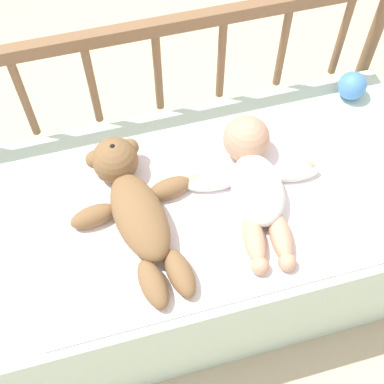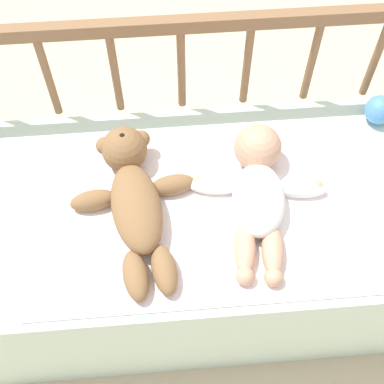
% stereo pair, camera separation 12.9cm
% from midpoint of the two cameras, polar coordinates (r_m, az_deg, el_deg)
% --- Properties ---
extents(ground_plane, '(12.00, 12.00, 0.00)m').
position_cam_midpoint_polar(ground_plane, '(1.72, 2.12, -8.68)').
color(ground_plane, '#C6B293').
extents(crib_mattress, '(1.29, 0.61, 0.43)m').
position_cam_midpoint_polar(crib_mattress, '(1.53, 2.38, -5.41)').
color(crib_mattress, silver).
rests_on(crib_mattress, ground_plane).
extents(crib_rail, '(1.29, 0.04, 0.73)m').
position_cam_midpoint_polar(crib_rail, '(1.47, 1.44, 11.71)').
color(crib_rail, brown).
rests_on(crib_rail, ground_plane).
extents(blanket, '(0.83, 0.52, 0.01)m').
position_cam_midpoint_polar(blanket, '(1.33, 3.47, -2.00)').
color(blanket, white).
rests_on(blanket, crib_mattress).
extents(teddy_bear, '(0.32, 0.46, 0.12)m').
position_cam_midpoint_polar(teddy_bear, '(1.30, -3.42, -0.54)').
color(teddy_bear, olive).
rests_on(teddy_bear, crib_mattress).
extents(baby, '(0.35, 0.42, 0.12)m').
position_cam_midpoint_polar(baby, '(1.33, 9.82, 0.10)').
color(baby, white).
rests_on(baby, crib_mattress).
extents(toy_ball, '(0.08, 0.08, 0.08)m').
position_cam_midpoint_polar(toy_ball, '(1.58, 21.63, 7.99)').
color(toy_ball, '#4C8CDB').
rests_on(toy_ball, crib_mattress).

